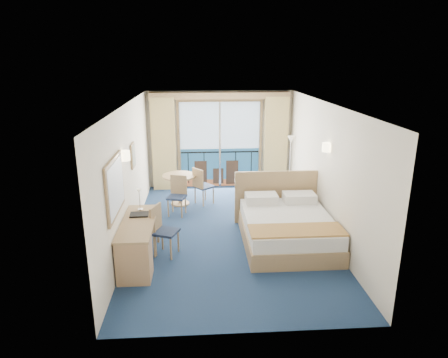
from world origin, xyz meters
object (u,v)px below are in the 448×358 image
desk (135,252)px  table_chair_a (201,184)px  armchair (280,193)px  table_chair_b (178,193)px  floor_lamp (291,150)px  round_table (180,182)px  nightstand (300,203)px  desk_chair (162,227)px  bed (286,226)px

desk → table_chair_a: bearing=71.0°
armchair → table_chair_b: bearing=-27.7°
floor_lamp → round_table: floor_lamp is taller
armchair → nightstand: bearing=86.0°
desk → desk_chair: desk_chair is taller
desk → table_chair_a: 3.56m
desk → round_table: bearing=79.9°
desk → table_chair_a: table_chair_a is taller
desk → table_chair_b: size_ratio=1.82×
floor_lamp → nightstand: bearing=-94.1°
bed → desk_chair: size_ratio=2.34×
bed → armchair: bed is taller
desk_chair → nightstand: bearing=-38.3°
table_chair_a → table_chair_b: (-0.57, -0.61, -0.01)m
armchair → desk: 4.39m
bed → table_chair_b: bearing=143.3°
nightstand → desk: desk is taller
floor_lamp → desk: 5.60m
round_table → floor_lamp: bearing=15.7°
floor_lamp → desk_chair: 4.79m
bed → round_table: size_ratio=2.65×
armchair → bed: bearing=46.5°
table_chair_a → nightstand: bearing=-147.7°
table_chair_a → table_chair_b: table_chair_a is taller
desk_chair → round_table: (0.22, 2.68, 0.04)m
bed → nightstand: (0.64, 1.43, -0.04)m
desk_chair → table_chair_a: size_ratio=1.02×
floor_lamp → table_chair_a: bearing=-160.0°
desk_chair → round_table: 2.69m
floor_lamp → armchair: bearing=-113.4°
floor_lamp → desk: size_ratio=0.92×
nightstand → floor_lamp: (0.12, 1.73, 0.88)m
bed → table_chair_a: bearing=126.2°
bed → round_table: 3.22m
armchair → round_table: (-2.48, 0.30, 0.25)m
nightstand → floor_lamp: size_ratio=0.38×
table_chair_a → table_chair_b: 0.83m
bed → table_chair_b: 2.79m
nightstand → desk: size_ratio=0.35×
desk → round_table: size_ratio=1.99×
nightstand → floor_lamp: bearing=85.9°
floor_lamp → round_table: 3.14m
floor_lamp → bed: bearing=-103.6°
nightstand → round_table: (-2.85, 0.89, 0.28)m
bed → desk_chair: bed is taller
bed → armchair: bearing=82.4°
armchair → table_chair_b: (-2.50, -0.36, 0.19)m
armchair → table_chair_b: 2.53m
bed → nightstand: 1.57m
bed → floor_lamp: 3.36m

